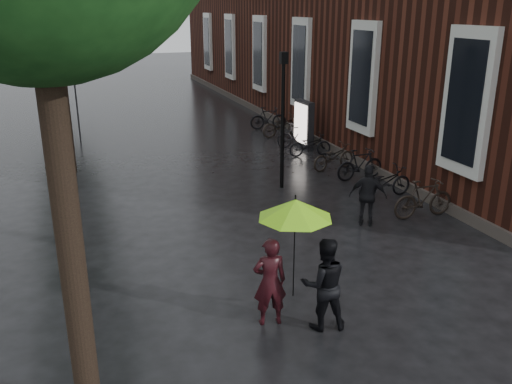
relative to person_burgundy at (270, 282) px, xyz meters
name	(u,v)px	position (x,y,z in m)	size (l,w,h in m)	color
person_burgundy	(270,282)	(0.00, 0.00, 0.00)	(0.58, 0.38, 1.60)	black
person_black	(324,284)	(0.82, -0.41, 0.02)	(0.80, 0.62, 1.64)	black
lime_umbrella	(295,209)	(0.31, -0.27, 1.38)	(1.23, 1.23, 1.81)	black
pedestrian_walking	(368,196)	(3.88, 3.35, -0.02)	(0.92, 0.38, 1.57)	black
parked_bicycles	(325,149)	(5.47, 8.92, -0.33)	(1.99, 11.94, 1.03)	black
ad_lightbox	(304,124)	(5.63, 11.13, 0.12)	(0.28, 1.21, 1.82)	black
lamp_post	(283,108)	(2.99, 6.82, 1.64)	(0.21, 0.21, 4.01)	black
cycle_sign	(77,94)	(-2.47, 15.15, 1.09)	(0.15, 0.52, 2.85)	#262628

